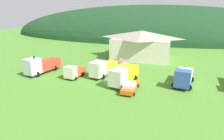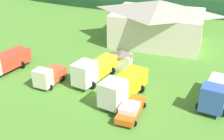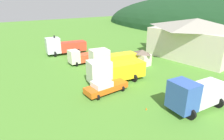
# 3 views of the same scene
# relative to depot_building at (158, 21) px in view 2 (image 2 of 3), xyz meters

# --- Properties ---
(ground_plane) EXTENTS (200.00, 200.00, 0.00)m
(ground_plane) POSITION_rel_depot_building_xyz_m (-2.43, -19.12, -3.92)
(ground_plane) COLOR #4C842D
(depot_building) EXTENTS (16.26, 11.75, 7.61)m
(depot_building) POSITION_rel_depot_building_xyz_m (0.00, 0.00, 0.00)
(depot_building) COLOR beige
(depot_building) RESTS_ON ground
(play_shed_cream) EXTENTS (2.94, 2.16, 2.76)m
(play_shed_cream) POSITION_rel_depot_building_xyz_m (-2.99, -11.79, -2.50)
(play_shed_cream) COLOR beige
(play_shed_cream) RESTS_ON ground
(tow_truck_silver) EXTENTS (4.25, 8.52, 3.66)m
(tow_truck_silver) POSITION_rel_depot_building_xyz_m (-18.36, -19.20, -2.12)
(tow_truck_silver) COLOR silver
(tow_truck_silver) RESTS_ON ground
(light_truck_cream) EXTENTS (2.92, 4.86, 2.63)m
(light_truck_cream) POSITION_rel_depot_building_xyz_m (-10.44, -19.89, -2.64)
(light_truck_cream) COLOR beige
(light_truck_cream) RESTS_ON ground
(heavy_rig_striped) EXTENTS (4.14, 8.47, 3.39)m
(heavy_rig_striped) POSITION_rel_depot_building_xyz_m (-5.30, -17.04, -2.24)
(heavy_rig_striped) COLOR silver
(heavy_rig_striped) RESTS_ON ground
(flatbed_truck_yellow) EXTENTS (4.27, 8.32, 3.40)m
(flatbed_truck_yellow) POSITION_rel_depot_building_xyz_m (-0.31, -20.42, -2.15)
(flatbed_truck_yellow) COLOR silver
(flatbed_truck_yellow) RESTS_ON ground
(box_truck_blue) EXTENTS (4.05, 7.43, 3.40)m
(box_truck_blue) POSITION_rel_depot_building_xyz_m (10.10, -18.19, -2.27)
(box_truck_blue) COLOR #3356AD
(box_truck_blue) RESTS_ON ground
(service_pickup_orange) EXTENTS (2.55, 5.45, 1.66)m
(service_pickup_orange) POSITION_rel_depot_building_xyz_m (1.48, -23.30, -3.09)
(service_pickup_orange) COLOR #DB5B17
(service_pickup_orange) RESTS_ON ground
(traffic_cone_near_pickup) EXTENTS (0.36, 0.36, 0.52)m
(traffic_cone_near_pickup) POSITION_rel_depot_building_xyz_m (7.16, -22.31, -3.92)
(traffic_cone_near_pickup) COLOR orange
(traffic_cone_near_pickup) RESTS_ON ground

